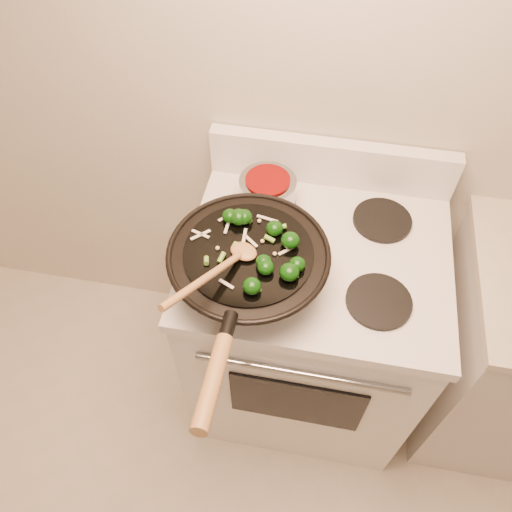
# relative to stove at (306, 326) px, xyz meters

# --- Properties ---
(stove) EXTENTS (0.78, 0.67, 1.08)m
(stove) POSITION_rel_stove_xyz_m (0.00, 0.00, 0.00)
(stove) COLOR white
(stove) RESTS_ON ground
(wok) EXTENTS (0.43, 0.71, 0.22)m
(wok) POSITION_rel_stove_xyz_m (-0.18, -0.16, 0.53)
(wok) COLOR black
(wok) RESTS_ON stove
(stirfry) EXTENTS (0.31, 0.27, 0.04)m
(stirfry) POSITION_rel_stove_xyz_m (-0.14, -0.14, 0.61)
(stirfry) COLOR #0B3307
(stirfry) RESTS_ON wok
(wooden_spoon) EXTENTS (0.17, 0.32, 0.13)m
(wooden_spoon) POSITION_rel_stove_xyz_m (-0.23, -0.24, 0.63)
(wooden_spoon) COLOR #9B6B3D
(wooden_spoon) RESTS_ON wok
(saucepan) EXTENTS (0.17, 0.27, 0.10)m
(saucepan) POSITION_rel_stove_xyz_m (-0.18, 0.15, 0.51)
(saucepan) COLOR #989BA1
(saucepan) RESTS_ON stove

